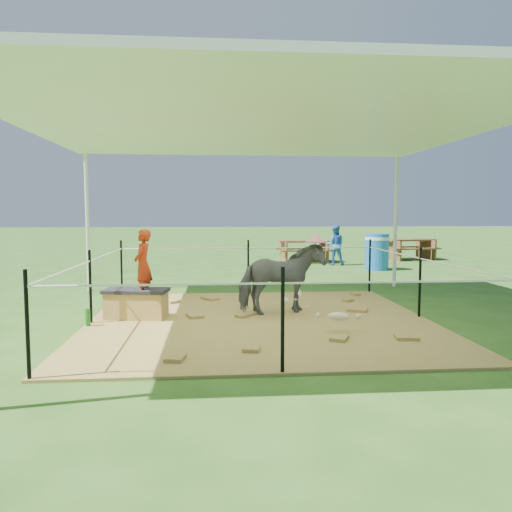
{
  "coord_description": "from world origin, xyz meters",
  "views": [
    {
      "loc": [
        -0.62,
        -6.69,
        1.49
      ],
      "look_at": [
        0.0,
        0.6,
        0.85
      ],
      "focal_mm": 35.0,
      "sensor_mm": 36.0,
      "label": 1
    }
  ],
  "objects": [
    {
      "name": "ground",
      "position": [
        0.0,
        0.0,
        0.0
      ],
      "size": [
        90.0,
        90.0,
        0.0
      ],
      "primitive_type": "plane",
      "color": "#2D5919",
      "rests_on": "ground"
    },
    {
      "name": "hay_patch",
      "position": [
        0.0,
        0.0,
        0.01
      ],
      "size": [
        4.6,
        4.6,
        0.03
      ],
      "primitive_type": "cube",
      "color": "brown",
      "rests_on": "ground"
    },
    {
      "name": "canopy_tent",
      "position": [
        0.0,
        0.0,
        2.69
      ],
      "size": [
        6.3,
        6.3,
        2.9
      ],
      "color": "silver",
      "rests_on": "ground"
    },
    {
      "name": "rope_fence",
      "position": [
        0.0,
        -0.0,
        0.64
      ],
      "size": [
        4.54,
        4.54,
        1.0
      ],
      "color": "black",
      "rests_on": "ground"
    },
    {
      "name": "straw_bale",
      "position": [
        -1.7,
        0.26,
        0.21
      ],
      "size": [
        0.86,
        0.53,
        0.36
      ],
      "primitive_type": "cube",
      "rotation": [
        0.0,
        0.0,
        -0.16
      ],
      "color": "#A3793B",
      "rests_on": "hay_patch"
    },
    {
      "name": "dark_cloth",
      "position": [
        -1.7,
        0.26,
        0.41
      ],
      "size": [
        0.92,
        0.58,
        0.04
      ],
      "primitive_type": "cube",
      "rotation": [
        0.0,
        0.0,
        -0.16
      ],
      "color": "black",
      "rests_on": "straw_bale"
    },
    {
      "name": "woman",
      "position": [
        -1.6,
        0.26,
        0.87
      ],
      "size": [
        0.29,
        0.39,
        0.97
      ],
      "primitive_type": "imported",
      "rotation": [
        0.0,
        0.0,
        -1.73
      ],
      "color": "#B62C11",
      "rests_on": "straw_bale"
    },
    {
      "name": "green_bottle",
      "position": [
        -2.25,
        -0.19,
        0.14
      ],
      "size": [
        0.07,
        0.07,
        0.22
      ],
      "primitive_type": "cylinder",
      "rotation": [
        0.0,
        0.0,
        -0.16
      ],
      "color": "#186F1D",
      "rests_on": "hay_patch"
    },
    {
      "name": "pony",
      "position": [
        0.35,
        0.36,
        0.54
      ],
      "size": [
        1.32,
        0.88,
        1.03
      ],
      "primitive_type": "imported",
      "rotation": [
        0.0,
        0.0,
        1.86
      ],
      "color": "#4A4A4F",
      "rests_on": "hay_patch"
    },
    {
      "name": "pink_hat",
      "position": [
        0.35,
        0.36,
        1.13
      ],
      "size": [
        0.32,
        0.32,
        0.15
      ],
      "primitive_type": "cylinder",
      "color": "pink",
      "rests_on": "pony"
    },
    {
      "name": "foal",
      "position": [
        0.89,
        -0.81,
        0.25
      ],
      "size": [
        0.9,
        0.68,
        0.45
      ],
      "primitive_type": null,
      "rotation": [
        0.0,
        0.0,
        -0.32
      ],
      "color": "beige",
      "rests_on": "hay_patch"
    },
    {
      "name": "trash_barrel",
      "position": [
        3.61,
        5.91,
        0.47
      ],
      "size": [
        0.8,
        0.8,
        0.94
      ],
      "primitive_type": "cylinder",
      "rotation": [
        0.0,
        0.0,
        -0.42
      ],
      "color": "blue",
      "rests_on": "ground"
    },
    {
      "name": "picnic_table_near",
      "position": [
        2.09,
        8.07,
        0.33
      ],
      "size": [
        1.59,
        1.16,
        0.66
      ],
      "primitive_type": "cube",
      "rotation": [
        0.0,
        0.0,
        0.01
      ],
      "color": "brown",
      "rests_on": "ground"
    },
    {
      "name": "picnic_table_far",
      "position": [
        5.56,
        8.62,
        0.32
      ],
      "size": [
        1.72,
        1.36,
        0.65
      ],
      "primitive_type": "cube",
      "rotation": [
        0.0,
        0.0,
        0.16
      ],
      "color": "#52341C",
      "rests_on": "ground"
    },
    {
      "name": "distant_person",
      "position": [
        2.81,
        7.17,
        0.57
      ],
      "size": [
        0.62,
        0.52,
        1.14
      ],
      "primitive_type": "imported",
      "rotation": [
        0.0,
        0.0,
        2.97
      ],
      "color": "#3772CF",
      "rests_on": "ground"
    }
  ]
}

